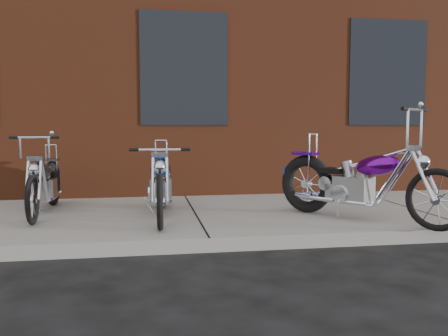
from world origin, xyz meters
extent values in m
plane|color=#242426|center=(0.00, 0.00, 0.00)|extent=(120.00, 120.00, 0.00)
cube|color=gray|center=(0.00, 1.50, 0.07)|extent=(22.00, 3.00, 0.15)
cube|color=maroon|center=(0.00, 8.00, 4.00)|extent=(22.00, 10.00, 8.00)
torus|color=black|center=(1.54, 1.11, 0.53)|extent=(0.58, 0.69, 0.76)
cube|color=gray|center=(1.95, 0.58, 0.52)|extent=(0.49, 0.51, 0.32)
ellipsoid|color=#620987|center=(2.13, 0.34, 0.82)|extent=(0.57, 0.63, 0.32)
cube|color=black|center=(1.79, 0.79, 0.73)|extent=(0.38, 0.39, 0.06)
cylinder|color=white|center=(2.46, -0.10, 0.77)|extent=(0.22, 0.27, 0.57)
cylinder|color=white|center=(2.38, 0.00, 1.47)|extent=(0.48, 0.38, 0.03)
cylinder|color=white|center=(1.60, 1.05, 0.93)|extent=(0.03, 0.03, 0.51)
cylinder|color=white|center=(1.91, 0.84, 0.38)|extent=(0.61, 0.79, 0.05)
torus|color=black|center=(-0.42, 1.83, 0.50)|extent=(0.16, 0.70, 0.69)
torus|color=black|center=(-0.48, 0.33, 0.46)|extent=(0.09, 0.63, 0.62)
cube|color=gray|center=(-0.45, 1.22, 0.49)|extent=(0.28, 0.39, 0.29)
ellipsoid|color=#0033B6|center=(-0.46, 0.95, 0.76)|extent=(0.27, 0.54, 0.29)
cube|color=beige|center=(-0.44, 1.46, 0.68)|extent=(0.24, 0.28, 0.06)
cylinder|color=white|center=(-0.48, 0.44, 0.71)|extent=(0.05, 0.28, 0.52)
cylinder|color=white|center=(-0.47, 0.56, 1.02)|extent=(0.53, 0.05, 0.03)
cylinder|color=white|center=(-0.42, 1.75, 0.86)|extent=(0.02, 0.02, 0.46)
cylinder|color=white|center=(-0.32, 1.42, 0.36)|extent=(0.08, 0.86, 0.05)
torus|color=black|center=(-1.95, 2.27, 0.47)|extent=(0.14, 0.64, 0.64)
torus|color=black|center=(-1.92, 0.87, 0.44)|extent=(0.07, 0.58, 0.58)
cube|color=gray|center=(-1.93, 1.70, 0.46)|extent=(0.26, 0.36, 0.27)
ellipsoid|color=#2F2F36|center=(-1.93, 1.45, 0.72)|extent=(0.24, 0.49, 0.27)
cube|color=black|center=(-1.94, 1.93, 0.64)|extent=(0.22, 0.25, 0.05)
cylinder|color=white|center=(-1.92, 0.98, 0.67)|extent=(0.04, 0.26, 0.48)
cylinder|color=white|center=(-1.92, 1.09, 1.15)|extent=(0.49, 0.04, 0.03)
cylinder|color=white|center=(-1.95, 2.20, 0.81)|extent=(0.02, 0.02, 0.43)
cylinder|color=white|center=(-1.83, 1.90, 0.35)|extent=(0.06, 0.80, 0.04)
camera|label=1|loc=(-0.63, -4.67, 1.27)|focal=38.00mm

